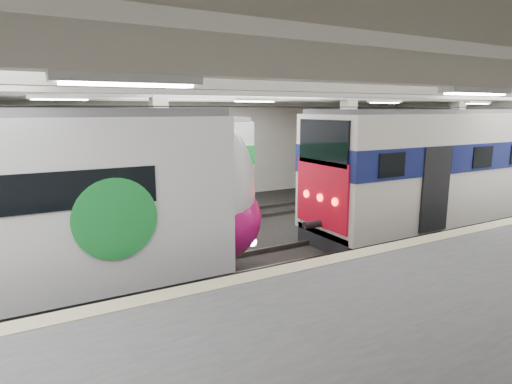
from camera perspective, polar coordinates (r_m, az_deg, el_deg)
station_hall at (r=11.64m, az=8.84°, el=4.02°), size 36.00×24.00×5.75m
older_rer at (r=19.02m, az=25.68°, el=3.24°), size 14.12×3.12×4.63m
far_train at (r=16.60m, az=-22.91°, el=1.79°), size 13.55×3.41×4.31m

